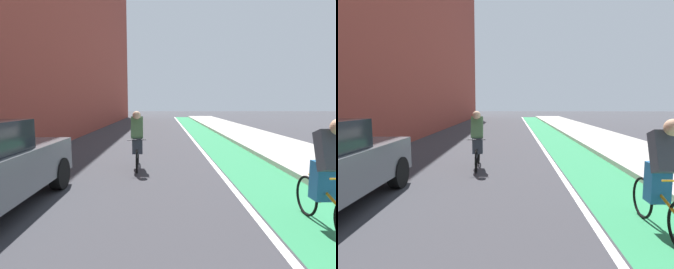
% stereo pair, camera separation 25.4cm
% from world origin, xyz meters
% --- Properties ---
extents(ground_plane, '(97.70, 97.70, 0.00)m').
position_xyz_m(ground_plane, '(0.00, 18.20, 0.00)').
color(ground_plane, '#38383D').
extents(bike_lane_paint, '(1.60, 44.41, 0.00)m').
position_xyz_m(bike_lane_paint, '(2.84, 20.20, 0.00)').
color(bike_lane_paint, '#2D8451').
rests_on(bike_lane_paint, ground).
extents(lane_divider_stripe, '(0.12, 44.41, 0.00)m').
position_xyz_m(lane_divider_stripe, '(1.94, 20.20, 0.00)').
color(lane_divider_stripe, white).
rests_on(lane_divider_stripe, ground).
extents(sidewalk_right, '(2.93, 44.41, 0.14)m').
position_xyz_m(sidewalk_right, '(5.11, 20.20, 0.07)').
color(sidewalk_right, '#A8A59E').
rests_on(sidewalk_right, ground).
extents(cyclist_trailing, '(0.48, 1.69, 1.60)m').
position_xyz_m(cyclist_trailing, '(2.76, 11.15, 0.81)').
color(cyclist_trailing, black).
rests_on(cyclist_trailing, ground).
extents(cyclist_far, '(0.48, 1.67, 1.59)m').
position_xyz_m(cyclist_far, '(-0.24, 14.92, 0.84)').
color(cyclist_far, black).
rests_on(cyclist_far, ground).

